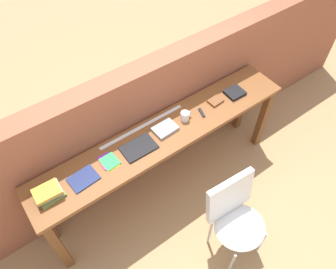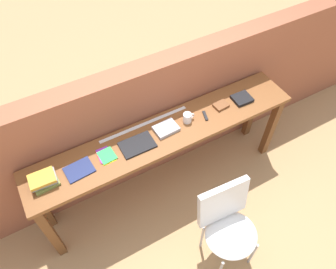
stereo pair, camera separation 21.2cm
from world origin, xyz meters
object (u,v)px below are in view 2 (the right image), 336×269
chair_white_moulded (228,224)px  multitool_folded (205,116)px  mug (188,118)px  leather_journal_brown (221,105)px  book_open_centre (137,145)px  magazine_cycling (79,170)px  book_stack_leftmost (43,180)px  book_repair_rightmost (242,99)px  pamphlet_pile_colourful (106,155)px

chair_white_moulded → multitool_folded: (0.29, 0.83, 0.36)m
mug → leather_journal_brown: (0.37, 0.00, -0.03)m
chair_white_moulded → book_open_centre: bearing=115.1°
mug → multitool_folded: size_ratio=1.00×
mug → multitool_folded: (0.17, -0.03, -0.04)m
magazine_cycling → multitool_folded: 1.19m
book_stack_leftmost → leather_journal_brown: (1.65, 0.01, -0.03)m
chair_white_moulded → multitool_folded: multitool_folded is taller
book_stack_leftmost → magazine_cycling: 0.27m
magazine_cycling → multitool_folded: multitool_folded is taller
book_stack_leftmost → mug: (1.29, 0.01, 0.00)m
mug → book_repair_rightmost: size_ratio=0.63×
magazine_cycling → chair_white_moulded: bearing=-47.4°
pamphlet_pile_colourful → book_open_centre: bearing=-6.3°
magazine_cycling → multitool_folded: size_ratio=2.00×
chair_white_moulded → book_open_centre: book_open_centre is taller
book_stack_leftmost → magazine_cycling: (0.27, -0.02, -0.04)m
multitool_folded → pamphlet_pile_colourful: bearing=178.0°
magazine_cycling → pamphlet_pile_colourful: same height
mug → leather_journal_brown: bearing=0.7°
book_stack_leftmost → book_repair_rightmost: 1.88m
book_stack_leftmost → book_repair_rightmost: (1.88, -0.01, -0.03)m
book_open_centre → magazine_cycling: bearing=-179.7°
chair_white_moulded → magazine_cycling: 1.28m
chair_white_moulded → mug: bearing=82.3°
book_stack_leftmost → book_repair_rightmost: book_stack_leftmost is taller
chair_white_moulded → magazine_cycling: same height
pamphlet_pile_colourful → multitool_folded: bearing=-2.0°
chair_white_moulded → multitool_folded: 0.95m
multitool_folded → leather_journal_brown: size_ratio=0.85×
chair_white_moulded → mug: (0.12, 0.86, 0.40)m
book_stack_leftmost → pamphlet_pile_colourful: size_ratio=1.19×
multitool_folded → book_repair_rightmost: (0.42, 0.01, 0.01)m
pamphlet_pile_colourful → leather_journal_brown: 1.15m
mug → book_repair_rightmost: mug is taller
multitool_folded → leather_journal_brown: (0.20, 0.03, 0.00)m
pamphlet_pile_colourful → multitool_folded: multitool_folded is taller
book_open_centre → book_repair_rightmost: book_repair_rightmost is taller
multitool_folded → book_repair_rightmost: bearing=1.3°
book_stack_leftmost → pamphlet_pile_colourful: 0.51m
magazine_cycling → book_open_centre: (0.51, -0.00, 0.00)m
pamphlet_pile_colourful → leather_journal_brown: (1.15, 0.00, 0.01)m
magazine_cycling → leather_journal_brown: size_ratio=1.69×
book_repair_rightmost → multitool_folded: bearing=-176.6°
mug → leather_journal_brown: 0.37m
multitool_folded → book_stack_leftmost: bearing=179.1°
chair_white_moulded → mug: 0.96m
mug → book_stack_leftmost: bearing=-179.7°
chair_white_moulded → book_stack_leftmost: size_ratio=4.27×
book_stack_leftmost → book_open_centre: 0.78m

